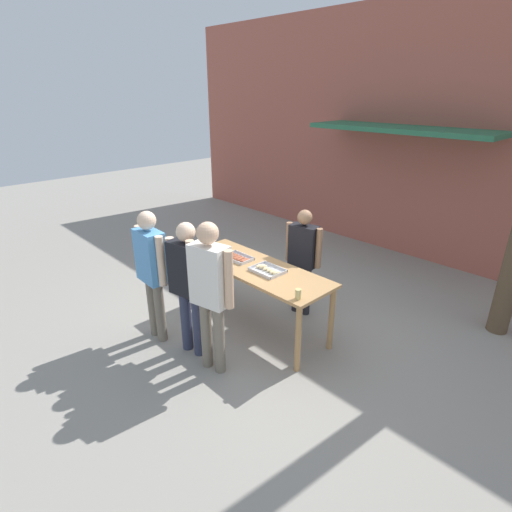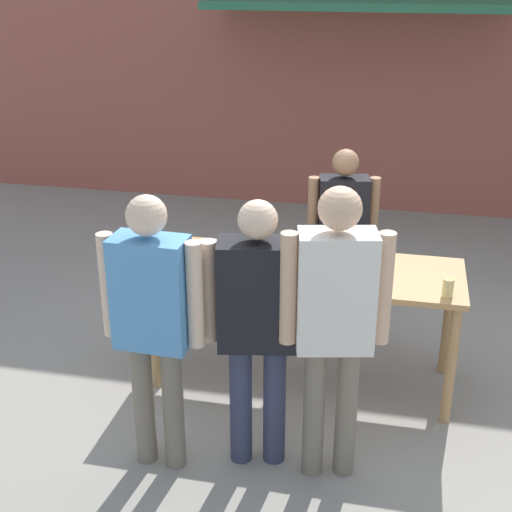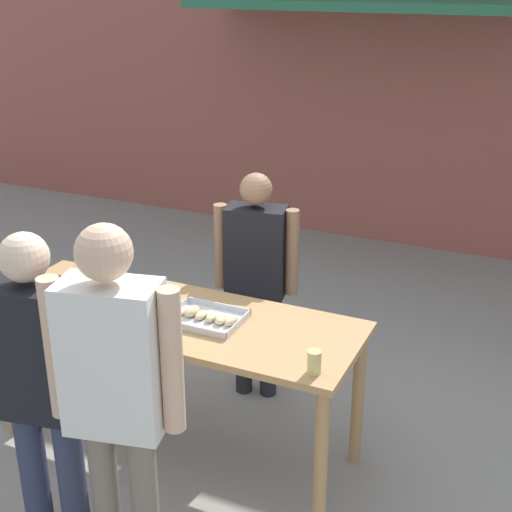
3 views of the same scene
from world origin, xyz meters
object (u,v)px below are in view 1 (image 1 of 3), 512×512
(condiment_jar_mustard, at_px, (196,250))
(person_customer_with_cup, at_px, (210,286))
(person_server_behind_table, at_px, (303,254))
(person_customer_holding_hotdog, at_px, (152,266))
(food_tray_sausages, at_px, (238,258))
(condiment_jar_ketchup, at_px, (201,251))
(food_tray_buns, at_px, (268,270))
(person_customer_waiting_in_line, at_px, (189,279))
(beer_cup, at_px, (298,294))

(condiment_jar_mustard, relative_size, person_customer_with_cup, 0.04)
(person_server_behind_table, height_order, person_customer_holding_hotdog, person_customer_holding_hotdog)
(food_tray_sausages, bearing_deg, condiment_jar_ketchup, -153.69)
(person_customer_holding_hotdog, xyz_separation_m, person_customer_with_cup, (1.01, 0.13, 0.05))
(condiment_jar_ketchup, xyz_separation_m, person_customer_holding_hotdog, (0.14, -0.85, 0.09))
(food_tray_buns, bearing_deg, condiment_jar_mustard, -167.07)
(food_tray_buns, distance_m, person_server_behind_table, 0.74)
(food_tray_sausages, height_order, person_customer_waiting_in_line, person_customer_waiting_in_line)
(condiment_jar_mustard, distance_m, person_customer_waiting_in_line, 1.06)
(food_tray_sausages, height_order, condiment_jar_mustard, condiment_jar_mustard)
(condiment_jar_mustard, distance_m, condiment_jar_ketchup, 0.10)
(condiment_jar_ketchup, relative_size, beer_cup, 0.60)
(food_tray_sausages, bearing_deg, person_customer_holding_hotdog, -108.04)
(person_customer_with_cup, bearing_deg, person_server_behind_table, -98.23)
(person_customer_with_cup, relative_size, person_customer_waiting_in_line, 1.07)
(condiment_jar_ketchup, height_order, beer_cup, beer_cup)
(food_tray_sausages, xyz_separation_m, person_customer_with_cup, (0.65, -0.97, 0.16))
(beer_cup, distance_m, person_server_behind_table, 1.26)
(condiment_jar_mustard, xyz_separation_m, person_customer_waiting_in_line, (0.81, -0.69, 0.06))
(food_tray_sausages, xyz_separation_m, condiment_jar_mustard, (-0.60, -0.26, 0.02))
(person_customer_with_cup, bearing_deg, beer_cup, -144.21)
(person_customer_holding_hotdog, bearing_deg, beer_cup, -150.90)
(beer_cup, xyz_separation_m, person_customer_with_cup, (-0.64, -0.71, 0.12))
(food_tray_sausages, xyz_separation_m, beer_cup, (1.29, -0.26, 0.04))
(condiment_jar_ketchup, bearing_deg, food_tray_sausages, 26.31)
(condiment_jar_ketchup, xyz_separation_m, person_server_behind_table, (1.03, 0.98, -0.01))
(food_tray_buns, height_order, beer_cup, beer_cup)
(person_customer_holding_hotdog, relative_size, person_customer_with_cup, 0.96)
(food_tray_sausages, distance_m, person_customer_waiting_in_line, 0.98)
(food_tray_buns, bearing_deg, person_customer_with_cup, -84.50)
(condiment_jar_mustard, relative_size, person_server_behind_table, 0.05)
(food_tray_sausages, relative_size, beer_cup, 3.31)
(condiment_jar_mustard, relative_size, condiment_jar_ketchup, 1.00)
(condiment_jar_ketchup, bearing_deg, person_customer_with_cup, -32.22)
(food_tray_buns, bearing_deg, person_customer_waiting_in_line, -109.91)
(food_tray_sausages, bearing_deg, person_customer_with_cup, -56.22)
(condiment_jar_ketchup, distance_m, person_customer_holding_hotdog, 0.87)
(food_tray_sausages, distance_m, food_tray_buns, 0.56)
(person_server_behind_table, xyz_separation_m, person_customer_holding_hotdog, (-0.88, -1.84, 0.10))
(person_customer_waiting_in_line, bearing_deg, beer_cup, -158.16)
(person_server_behind_table, distance_m, person_customer_waiting_in_line, 1.72)
(condiment_jar_mustard, bearing_deg, person_server_behind_table, 41.73)
(person_customer_holding_hotdog, distance_m, person_customer_waiting_in_line, 0.59)
(food_tray_sausages, bearing_deg, person_customer_waiting_in_line, -77.32)
(food_tray_sausages, relative_size, person_customer_with_cup, 0.22)
(beer_cup, distance_m, person_customer_waiting_in_line, 1.28)
(condiment_jar_ketchup, relative_size, person_customer_holding_hotdog, 0.04)
(condiment_jar_mustard, height_order, beer_cup, beer_cup)
(person_server_behind_table, bearing_deg, condiment_jar_ketchup, -147.36)
(condiment_jar_ketchup, relative_size, person_customer_with_cup, 0.04)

